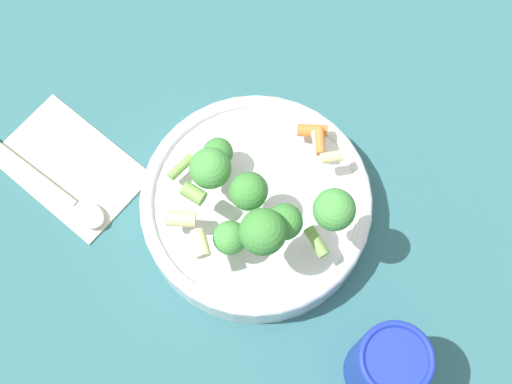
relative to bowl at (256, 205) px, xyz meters
The scene contains 6 objects.
ground_plane 0.03m from the bowl, ahead, with size 3.00×3.00×0.00m, color #2D6066.
bowl is the anchor object (origin of this frame).
pasta_salad 0.08m from the bowl, 169.51° to the left, with size 0.14×0.18×0.10m.
cup 0.20m from the bowl, 155.47° to the right, with size 0.06×0.06×0.11m.
napkin 0.20m from the bowl, 63.91° to the left, with size 0.18×0.17×0.01m.
spoon 0.20m from the bowl, 74.19° to the left, with size 0.13×0.12×0.01m.
Camera 1 is at (-0.22, 0.05, 0.70)m, focal length 50.00 mm.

